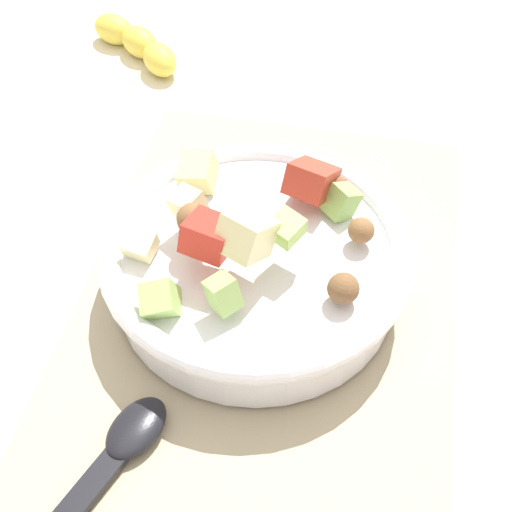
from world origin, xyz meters
TOP-DOWN VIEW (x-y plane):
  - ground_plane at (0.00, 0.00)m, footprint 2.40×2.40m
  - placemat at (0.00, 0.00)m, footprint 0.49×0.32m
  - salad_bowl at (-0.01, -0.01)m, footprint 0.26×0.26m
  - serving_spoon at (0.19, -0.09)m, footprint 0.22×0.11m
  - banana_whole at (-0.35, -0.23)m, footprint 0.11×0.14m

SIDE VIEW (x-z plane):
  - ground_plane at x=0.00m, z-range 0.00..0.00m
  - placemat at x=0.00m, z-range 0.00..0.01m
  - serving_spoon at x=0.19m, z-range 0.00..0.02m
  - banana_whole at x=-0.35m, z-range 0.00..0.04m
  - salad_bowl at x=-0.01m, z-range -0.02..0.10m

